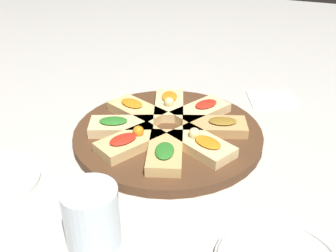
# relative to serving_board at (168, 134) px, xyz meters

# --- Properties ---
(ground_plane) EXTENTS (3.00, 3.00, 0.00)m
(ground_plane) POSITION_rel_serving_board_xyz_m (0.00, 0.00, -0.01)
(ground_plane) COLOR beige
(serving_board) EXTENTS (0.41, 0.41, 0.02)m
(serving_board) POSITION_rel_serving_board_xyz_m (0.00, 0.00, 0.00)
(serving_board) COLOR #51331E
(serving_board) RESTS_ON ground_plane
(focaccia_slice_0) EXTENTS (0.15, 0.11, 0.03)m
(focaccia_slice_0) POSITION_rel_serving_board_xyz_m (0.09, -0.04, 0.02)
(focaccia_slice_0) COLOR #DBB775
(focaccia_slice_0) RESTS_ON serving_board
(focaccia_slice_1) EXTENTS (0.15, 0.11, 0.03)m
(focaccia_slice_1) POSITION_rel_serving_board_xyz_m (0.09, 0.04, 0.02)
(focaccia_slice_1) COLOR #E5C689
(focaccia_slice_1) RESTS_ON serving_board
(focaccia_slice_2) EXTENTS (0.12, 0.15, 0.04)m
(focaccia_slice_2) POSITION_rel_serving_board_xyz_m (0.05, 0.09, 0.02)
(focaccia_slice_2) COLOR #DBB775
(focaccia_slice_2) RESTS_ON serving_board
(focaccia_slice_3) EXTENTS (0.11, 0.15, 0.03)m
(focaccia_slice_3) POSITION_rel_serving_board_xyz_m (-0.03, 0.10, 0.02)
(focaccia_slice_3) COLOR tan
(focaccia_slice_3) RESTS_ON serving_board
(focaccia_slice_4) EXTENTS (0.15, 0.12, 0.04)m
(focaccia_slice_4) POSITION_rel_serving_board_xyz_m (-0.09, 0.05, 0.02)
(focaccia_slice_4) COLOR #E5C689
(focaccia_slice_4) RESTS_ON serving_board
(focaccia_slice_5) EXTENTS (0.15, 0.11, 0.03)m
(focaccia_slice_5) POSITION_rel_serving_board_xyz_m (-0.10, -0.03, 0.02)
(focaccia_slice_5) COLOR tan
(focaccia_slice_5) RESTS_ON serving_board
(focaccia_slice_6) EXTENTS (0.12, 0.15, 0.03)m
(focaccia_slice_6) POSITION_rel_serving_board_xyz_m (-0.05, -0.09, 0.02)
(focaccia_slice_6) COLOR #E5C689
(focaccia_slice_6) RESTS_ON serving_board
(focaccia_slice_7) EXTENTS (0.11, 0.15, 0.04)m
(focaccia_slice_7) POSITION_rel_serving_board_xyz_m (0.03, -0.09, 0.02)
(focaccia_slice_7) COLOR #E5C689
(focaccia_slice_7) RESTS_ON serving_board
(water_glass) EXTENTS (0.08, 0.08, 0.10)m
(water_glass) POSITION_rel_serving_board_xyz_m (-0.01, 0.32, 0.04)
(water_glass) COLOR silver
(water_glass) RESTS_ON ground_plane
(napkin_stack) EXTENTS (0.15, 0.14, 0.01)m
(napkin_stack) POSITION_rel_serving_board_xyz_m (-0.18, -0.28, -0.01)
(napkin_stack) COLOR white
(napkin_stack) RESTS_ON ground_plane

